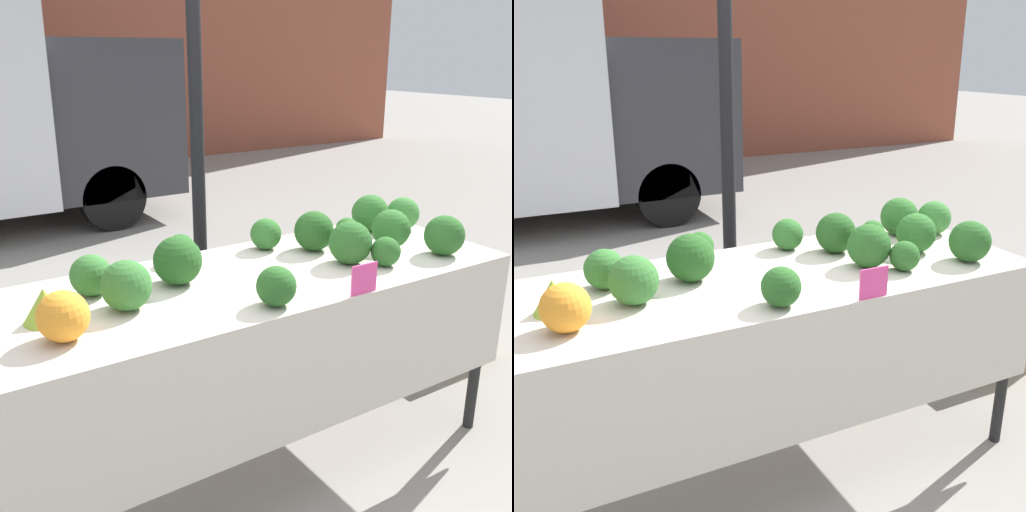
{
  "view_description": "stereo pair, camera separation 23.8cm",
  "coord_description": "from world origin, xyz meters",
  "views": [
    {
      "loc": [
        -1.2,
        -1.9,
        1.75
      ],
      "look_at": [
        0.0,
        0.0,
        0.98
      ],
      "focal_mm": 42.0,
      "sensor_mm": 36.0,
      "label": 1
    },
    {
      "loc": [
        -1.0,
        -2.02,
        1.75
      ],
      "look_at": [
        0.0,
        0.0,
        0.98
      ],
      "focal_mm": 42.0,
      "sensor_mm": 36.0,
      "label": 2
    }
  ],
  "objects": [
    {
      "name": "market_table",
      "position": [
        0.0,
        -0.07,
        0.78
      ],
      "size": [
        2.17,
        0.78,
        0.9
      ],
      "color": "beige",
      "rests_on": "ground_plane"
    },
    {
      "name": "price_sign",
      "position": [
        0.23,
        -0.38,
        0.96
      ],
      "size": [
        0.12,
        0.01,
        0.12
      ],
      "color": "#EF4793",
      "rests_on": "market_table"
    },
    {
      "name": "broccoli_head_6",
      "position": [
        0.81,
        0.22,
        0.99
      ],
      "size": [
        0.18,
        0.18,
        0.18
      ],
      "color": "#2D6628",
      "rests_on": "market_table"
    },
    {
      "name": "broccoli_head_11",
      "position": [
        0.61,
        0.16,
        0.95
      ],
      "size": [
        0.11,
        0.11,
        0.11
      ],
      "color": "#2D6628",
      "rests_on": "market_table"
    },
    {
      "name": "broccoli_head_12",
      "position": [
        0.22,
        0.26,
        0.97
      ],
      "size": [
        0.14,
        0.14,
        0.14
      ],
      "color": "#2D6628",
      "rests_on": "market_table"
    },
    {
      "name": "romanesco_head",
      "position": [
        -0.82,
        0.0,
        0.96
      ],
      "size": [
        0.15,
        0.15,
        0.12
      ],
      "color": "#93B238",
      "rests_on": "market_table"
    },
    {
      "name": "orange_cauliflower",
      "position": [
        -0.81,
        -0.17,
        0.98
      ],
      "size": [
        0.16,
        0.16,
        0.16
      ],
      "color": "orange",
      "rests_on": "market_table"
    },
    {
      "name": "broccoli_head_4",
      "position": [
        0.84,
        -0.22,
        0.99
      ],
      "size": [
        0.18,
        0.18,
        0.18
      ],
      "color": "#285B23",
      "rests_on": "market_table"
    },
    {
      "name": "broccoli_head_7",
      "position": [
        0.98,
        0.16,
        0.98
      ],
      "size": [
        0.16,
        0.16,
        0.16
      ],
      "color": "#387533",
      "rests_on": "market_table"
    },
    {
      "name": "tent_pole",
      "position": [
        0.15,
        0.78,
        1.33
      ],
      "size": [
        0.07,
        0.07,
        2.65
      ],
      "color": "black",
      "rests_on": "ground_plane"
    },
    {
      "name": "broccoli_head_8",
      "position": [
        -0.3,
        0.08,
        0.99
      ],
      "size": [
        0.19,
        0.19,
        0.19
      ],
      "color": "#23511E",
      "rests_on": "market_table"
    },
    {
      "name": "broccoli_head_10",
      "position": [
        0.52,
        -0.2,
        0.96
      ],
      "size": [
        0.12,
        0.12,
        0.12
      ],
      "color": "#285B23",
      "rests_on": "market_table"
    },
    {
      "name": "broccoli_head_0",
      "position": [
        0.71,
        -0.02,
        0.99
      ],
      "size": [
        0.18,
        0.18,
        0.18
      ],
      "color": "#2D6628",
      "rests_on": "market_table"
    },
    {
      "name": "ground_plane",
      "position": [
        0.0,
        0.0,
        0.0
      ],
      "size": [
        40.0,
        40.0,
        0.0
      ],
      "primitive_type": "plane",
      "color": "gray"
    },
    {
      "name": "broccoli_head_9",
      "position": [
        0.41,
        -0.09,
        0.99
      ],
      "size": [
        0.18,
        0.18,
        0.18
      ],
      "color": "#285B23",
      "rests_on": "market_table"
    },
    {
      "name": "produce_crate",
      "position": [
        1.48,
        0.19,
        0.14
      ],
      "size": [
        0.49,
        0.27,
        0.28
      ],
      "color": "tan",
      "rests_on": "ground_plane"
    },
    {
      "name": "broccoli_head_1",
      "position": [
        0.39,
        0.13,
        0.99
      ],
      "size": [
        0.18,
        0.18,
        0.18
      ],
      "color": "#23511E",
      "rests_on": "market_table"
    },
    {
      "name": "broccoli_head_13",
      "position": [
        -0.19,
        0.3,
        0.96
      ],
      "size": [
        0.12,
        0.12,
        0.12
      ],
      "color": "#285B23",
      "rests_on": "market_table"
    },
    {
      "name": "broccoli_head_2",
      "position": [
        -0.1,
        -0.29,
        0.97
      ],
      "size": [
        0.14,
        0.14,
        0.14
      ],
      "color": "#285B23",
      "rests_on": "market_table"
    },
    {
      "name": "broccoli_head_5",
      "position": [
        -0.56,
        -0.05,
        0.99
      ],
      "size": [
        0.18,
        0.18,
        0.18
      ],
      "color": "#336B2D",
      "rests_on": "market_table"
    },
    {
      "name": "broccoli_head_3",
      "position": [
        -0.62,
        0.15,
        0.97
      ],
      "size": [
        0.15,
        0.15,
        0.15
      ],
      "color": "#336B2D",
      "rests_on": "market_table"
    }
  ]
}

